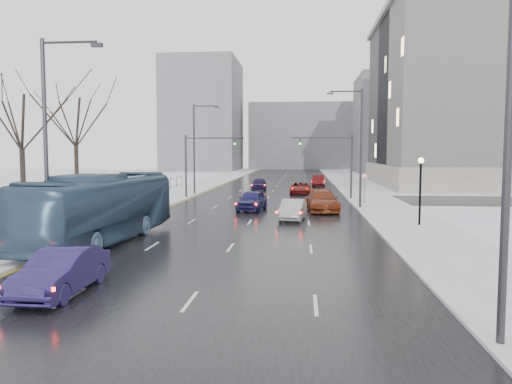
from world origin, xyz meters
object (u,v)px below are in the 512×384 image
(mast_signal_left, at_px, (196,159))
(tree_park_e, at_px, (78,201))
(tree_park_d, at_px, (24,214))
(sedan_center_far, at_px, (259,184))
(lamppost_r_mid, at_px, (420,181))
(sedan_right_near, at_px, (293,210))
(streetlight_r_near, at_px, (499,117))
(sedan_center_near, at_px, (252,200))
(sedan_left_near, at_px, (61,271))
(streetlight_r_mid, at_px, (358,142))
(no_uturn_sign, at_px, (364,179))
(streetlight_l_far, at_px, (196,144))
(sedan_right_cross, at_px, (300,188))
(sedan_right_far, at_px, (322,201))
(sedan_right_distant, at_px, (319,181))
(streetlight_l_near, at_px, (50,134))
(mast_signal_right, at_px, (341,159))
(bus, at_px, (101,208))

(mast_signal_left, bearing_deg, tree_park_e, -159.81)
(tree_park_d, distance_m, sedan_center_far, 30.12)
(lamppost_r_mid, relative_size, sedan_right_near, 0.99)
(streetlight_r_near, bearing_deg, sedan_center_near, 107.31)
(sedan_left_near, bearing_deg, streetlight_r_mid, 64.83)
(streetlight_r_near, height_order, no_uturn_sign, streetlight_r_near)
(streetlight_l_far, bearing_deg, sedan_right_cross, 9.96)
(streetlight_l_far, distance_m, sedan_right_far, 20.03)
(sedan_right_distant, bearing_deg, lamppost_r_mid, -76.83)
(streetlight_r_mid, xyz_separation_m, streetlight_l_near, (-16.33, -20.00, 0.00))
(tree_park_e, distance_m, sedan_right_cross, 23.76)
(streetlight_r_mid, distance_m, lamppost_r_mid, 10.73)
(streetlight_r_mid, bearing_deg, mast_signal_right, 96.00)
(tree_park_d, distance_m, streetlight_r_near, 35.80)
(sedan_center_near, height_order, sedan_right_far, sedan_right_far)
(tree_park_d, bearing_deg, sedan_center_far, 58.04)
(streetlight_l_far, height_order, sedan_center_far, streetlight_l_far)
(tree_park_d, height_order, sedan_left_near, tree_park_d)
(streetlight_r_near, relative_size, streetlight_r_mid, 1.00)
(streetlight_r_near, bearing_deg, sedan_right_near, 103.17)
(streetlight_r_mid, xyz_separation_m, sedan_right_cross, (-4.84, 14.02, -4.89))
(sedan_center_near, bearing_deg, streetlight_l_far, 124.66)
(sedan_right_cross, bearing_deg, sedan_center_far, 134.87)
(sedan_right_far, xyz_separation_m, sedan_right_distant, (0.66, 29.35, -0.07))
(lamppost_r_mid, bearing_deg, no_uturn_sign, 97.33)
(mast_signal_left, height_order, bus, mast_signal_left)
(streetlight_r_near, height_order, mast_signal_left, streetlight_r_near)
(sedan_right_cross, bearing_deg, mast_signal_left, -148.88)
(tree_park_e, xyz_separation_m, no_uturn_sign, (27.40, 0.00, 2.30))
(sedan_center_far, bearing_deg, sedan_right_far, -74.49)
(no_uturn_sign, bearing_deg, tree_park_d, -159.68)
(tree_park_d, bearing_deg, streetlight_r_near, -42.75)
(sedan_right_cross, bearing_deg, tree_park_e, -153.40)
(streetlight_r_near, bearing_deg, mast_signal_left, 112.18)
(streetlight_r_near, height_order, sedan_right_cross, streetlight_r_near)
(streetlight_l_far, xyz_separation_m, lamppost_r_mid, (19.17, -22.00, -2.67))
(sedan_center_near, height_order, sedan_center_far, sedan_center_near)
(streetlight_l_near, xyz_separation_m, sedan_right_far, (13.31, 17.81, -4.74))
(streetlight_l_far, xyz_separation_m, sedan_center_near, (7.64, -14.09, -4.76))
(sedan_right_near, bearing_deg, lamppost_r_mid, -10.26)
(streetlight_l_far, height_order, lamppost_r_mid, streetlight_l_far)
(streetlight_r_near, relative_size, bus, 0.77)
(mast_signal_right, xyz_separation_m, sedan_right_far, (-2.19, -10.19, -3.23))
(mast_signal_right, height_order, no_uturn_sign, mast_signal_right)
(mast_signal_right, bearing_deg, bus, -119.73)
(streetlight_l_near, xyz_separation_m, sedan_left_near, (3.67, -6.52, -4.82))
(mast_signal_left, distance_m, sedan_right_far, 16.42)
(streetlight_l_near, bearing_deg, sedan_left_near, -60.65)
(bus, bearing_deg, sedan_right_distant, 77.96)
(lamppost_r_mid, distance_m, sedan_right_far, 9.98)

